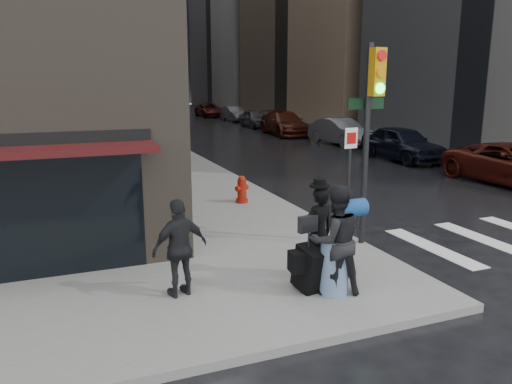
% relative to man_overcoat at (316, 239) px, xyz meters
% --- Properties ---
extents(ground, '(140.00, 140.00, 0.00)m').
position_rel_man_overcoat_xyz_m(ground, '(0.17, 0.02, -0.98)').
color(ground, black).
rests_on(ground, ground).
extents(sidewalk_left, '(4.00, 50.00, 0.15)m').
position_rel_man_overcoat_xyz_m(sidewalk_left, '(0.17, 27.02, -0.90)').
color(sidewalk_left, slate).
rests_on(sidewalk_left, ground).
extents(sidewalk_right, '(3.00, 50.00, 0.15)m').
position_rel_man_overcoat_xyz_m(sidewalk_right, '(13.67, 27.02, -0.90)').
color(sidewalk_right, slate).
rests_on(sidewalk_right, ground).
extents(bldg_right_far, '(22.00, 20.00, 25.00)m').
position_rel_man_overcoat_xyz_m(bldg_right_far, '(26.17, 58.02, 11.52)').
color(bldg_right_far, slate).
rests_on(bldg_right_far, ground).
extents(bldg_distant, '(40.00, 12.00, 32.00)m').
position_rel_man_overcoat_xyz_m(bldg_distant, '(6.17, 78.02, 15.02)').
color(bldg_distant, slate).
rests_on(bldg_distant, ground).
extents(man_overcoat, '(1.02, 1.12, 1.97)m').
position_rel_man_overcoat_xyz_m(man_overcoat, '(0.00, 0.00, 0.00)').
color(man_overcoat, black).
rests_on(man_overcoat, ground).
extents(man_jeans, '(1.39, 0.84, 1.97)m').
position_rel_man_overcoat_xyz_m(man_jeans, '(0.01, -0.64, 0.16)').
color(man_jeans, black).
rests_on(man_jeans, ground).
extents(man_greycoat, '(1.09, 0.65, 1.74)m').
position_rel_man_overcoat_xyz_m(man_greycoat, '(-2.51, 0.29, 0.04)').
color(man_greycoat, black).
rests_on(man_greycoat, ground).
extents(traffic_light, '(1.12, 0.55, 4.48)m').
position_rel_man_overcoat_xyz_m(traffic_light, '(2.04, 1.48, 2.07)').
color(traffic_light, black).
rests_on(traffic_light, ground).
extents(fire_hydrant, '(0.48, 0.37, 0.84)m').
position_rel_man_overcoat_xyz_m(fire_hydrant, '(0.81, 6.26, -0.45)').
color(fire_hydrant, maroon).
rests_on(fire_hydrant, ground).
extents(parked_car_1, '(1.99, 4.89, 1.66)m').
position_rel_man_overcoat_xyz_m(parked_car_1, '(11.15, 11.92, -0.14)').
color(parked_car_1, black).
rests_on(parked_car_1, ground).
extents(parked_car_2, '(2.08, 4.88, 1.57)m').
position_rel_man_overcoat_xyz_m(parked_car_2, '(11.47, 18.15, -0.19)').
color(parked_car_2, '#505055').
rests_on(parked_car_2, ground).
extents(parked_car_3, '(2.70, 5.82, 1.64)m').
position_rel_man_overcoat_xyz_m(parked_car_3, '(10.66, 24.38, -0.15)').
color(parked_car_3, '#3A130B').
rests_on(parked_car_3, ground).
extents(parked_car_4, '(1.72, 4.22, 1.43)m').
position_rel_man_overcoat_xyz_m(parked_car_4, '(10.88, 30.62, -0.26)').
color(parked_car_4, '#3D3D42').
rests_on(parked_car_4, ground).
extents(parked_car_5, '(1.46, 4.13, 1.36)m').
position_rel_man_overcoat_xyz_m(parked_car_5, '(11.23, 36.85, -0.30)').
color(parked_car_5, '#3D3E42').
rests_on(parked_car_5, ground).
extents(parked_car_6, '(2.41, 5.04, 1.39)m').
position_rel_man_overcoat_xyz_m(parked_car_6, '(10.72, 43.08, -0.28)').
color(parked_car_6, '#3F0F0C').
rests_on(parked_car_6, ground).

